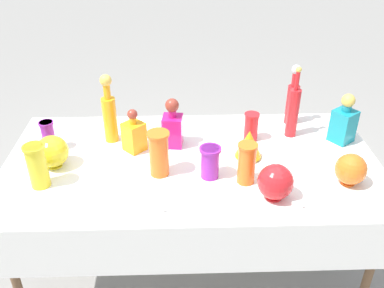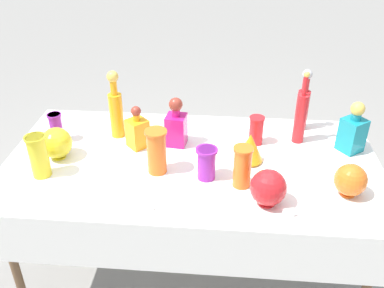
% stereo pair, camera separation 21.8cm
% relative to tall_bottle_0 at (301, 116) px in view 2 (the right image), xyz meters
% --- Properties ---
extents(ground_plane, '(40.00, 40.00, 0.00)m').
position_rel_tall_bottle_0_xyz_m(ground_plane, '(-0.57, -0.25, -0.92)').
color(ground_plane, gray).
extents(display_table, '(1.94, 1.02, 0.76)m').
position_rel_tall_bottle_0_xyz_m(display_table, '(-0.57, -0.28, -0.21)').
color(display_table, white).
rests_on(display_table, ground).
extents(tall_bottle_0, '(0.06, 0.06, 0.41)m').
position_rel_tall_bottle_0_xyz_m(tall_bottle_0, '(0.00, 0.00, 0.00)').
color(tall_bottle_0, red).
rests_on(tall_bottle_0, display_table).
extents(tall_bottle_1, '(0.07, 0.07, 0.37)m').
position_rel_tall_bottle_0_xyz_m(tall_bottle_1, '(0.03, 0.15, 0.00)').
color(tall_bottle_1, red).
rests_on(tall_bottle_1, display_table).
extents(tall_bottle_2, '(0.08, 0.08, 0.39)m').
position_rel_tall_bottle_0_xyz_m(tall_bottle_2, '(-1.01, -0.02, 0.01)').
color(tall_bottle_2, orange).
rests_on(tall_bottle_2, display_table).
extents(square_decanter_0, '(0.15, 0.15, 0.29)m').
position_rel_tall_bottle_0_xyz_m(square_decanter_0, '(0.27, -0.07, -0.04)').
color(square_decanter_0, teal).
rests_on(square_decanter_0, display_table).
extents(square_decanter_1, '(0.14, 0.14, 0.24)m').
position_rel_tall_bottle_0_xyz_m(square_decanter_1, '(-0.88, -0.13, -0.06)').
color(square_decanter_1, orange).
rests_on(square_decanter_1, display_table).
extents(square_decanter_2, '(0.12, 0.12, 0.28)m').
position_rel_tall_bottle_0_xyz_m(square_decanter_2, '(-0.67, -0.09, -0.04)').
color(square_decanter_2, '#C61972').
rests_on(square_decanter_2, display_table).
extents(slender_vase_0, '(0.11, 0.11, 0.23)m').
position_rel_tall_bottle_0_xyz_m(slender_vase_0, '(-0.74, -0.36, -0.03)').
color(slender_vase_0, orange).
rests_on(slender_vase_0, display_table).
extents(slender_vase_1, '(0.09, 0.09, 0.21)m').
position_rel_tall_bottle_0_xyz_m(slender_vase_1, '(-0.32, -0.44, -0.05)').
color(slender_vase_1, orange).
rests_on(slender_vase_1, display_table).
extents(slender_vase_2, '(0.10, 0.10, 0.22)m').
position_rel_tall_bottle_0_xyz_m(slender_vase_2, '(-1.30, -0.44, -0.04)').
color(slender_vase_2, yellow).
rests_on(slender_vase_2, display_table).
extents(slender_vase_3, '(0.11, 0.11, 0.16)m').
position_rel_tall_bottle_0_xyz_m(slender_vase_3, '(-0.49, -0.39, -0.07)').
color(slender_vase_3, purple).
rests_on(slender_vase_3, display_table).
extents(slender_vase_4, '(0.08, 0.08, 0.16)m').
position_rel_tall_bottle_0_xyz_m(slender_vase_4, '(-0.24, -0.04, -0.07)').
color(slender_vase_4, red).
rests_on(slender_vase_4, display_table).
extents(slender_vase_5, '(0.08, 0.08, 0.17)m').
position_rel_tall_bottle_0_xyz_m(slender_vase_5, '(-1.34, -0.11, -0.07)').
color(slender_vase_5, purple).
rests_on(slender_vase_5, display_table).
extents(fluted_vase_0, '(0.14, 0.14, 0.16)m').
position_rel_tall_bottle_0_xyz_m(fluted_vase_0, '(-0.28, -0.23, -0.07)').
color(fluted_vase_0, orange).
rests_on(fluted_vase_0, display_table).
extents(round_bowl_0, '(0.16, 0.16, 0.17)m').
position_rel_tall_bottle_0_xyz_m(round_bowl_0, '(-0.21, -0.57, -0.07)').
color(round_bowl_0, red).
rests_on(round_bowl_0, display_table).
extents(round_bowl_1, '(0.16, 0.16, 0.17)m').
position_rel_tall_bottle_0_xyz_m(round_bowl_1, '(-1.27, -0.28, -0.07)').
color(round_bowl_1, yellow).
rests_on(round_bowl_1, display_table).
extents(round_bowl_2, '(0.15, 0.15, 0.16)m').
position_rel_tall_bottle_0_xyz_m(round_bowl_2, '(0.17, -0.47, -0.07)').
color(round_bowl_2, orange).
rests_on(round_bowl_2, display_table).
extents(price_tag_left, '(0.05, 0.03, 0.05)m').
position_rel_tall_bottle_0_xyz_m(price_tag_left, '(-0.12, -0.66, -0.13)').
color(price_tag_left, white).
rests_on(price_tag_left, display_table).
extents(price_tag_center, '(0.05, 0.02, 0.04)m').
position_rel_tall_bottle_0_xyz_m(price_tag_center, '(-0.73, -0.66, -0.14)').
color(price_tag_center, white).
rests_on(price_tag_center, display_table).
extents(cardboard_box_behind_left, '(0.50, 0.40, 0.44)m').
position_rel_tall_bottle_0_xyz_m(cardboard_box_behind_left, '(-0.14, 0.64, -0.74)').
color(cardboard_box_behind_left, tan).
rests_on(cardboard_box_behind_left, ground).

